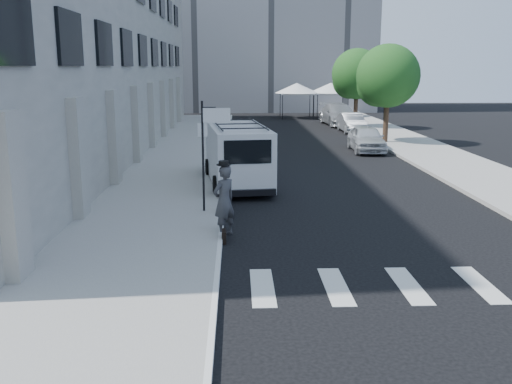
{
  "coord_description": "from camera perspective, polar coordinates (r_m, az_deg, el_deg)",
  "views": [
    {
      "loc": [
        -1.54,
        -14.62,
        4.69
      ],
      "look_at": [
        -1.01,
        0.72,
        1.3
      ],
      "focal_mm": 40.0,
      "sensor_mm": 36.0,
      "label": 1
    }
  ],
  "objects": [
    {
      "name": "parked_car_c",
      "position": [
        47.17,
        8.29,
        7.67
      ],
      "size": [
        2.79,
        6.04,
        1.71
      ],
      "primitive_type": "imported",
      "rotation": [
        0.0,
        0.0,
        0.07
      ],
      "color": "#979B9F",
      "rests_on": "ground"
    },
    {
      "name": "ground",
      "position": [
        15.43,
        3.87,
        -5.27
      ],
      "size": [
        120.0,
        120.0,
        0.0
      ],
      "primitive_type": "plane",
      "color": "black",
      "rests_on": "ground"
    },
    {
      "name": "tent_left",
      "position": [
        52.95,
        4.1,
        10.29
      ],
      "size": [
        4.0,
        4.0,
        3.2
      ],
      "color": "black",
      "rests_on": "ground"
    },
    {
      "name": "tree_near",
      "position": [
        35.94,
        12.83,
        11.02
      ],
      "size": [
        3.8,
        3.83,
        6.03
      ],
      "color": "black",
      "rests_on": "ground"
    },
    {
      "name": "businessman",
      "position": [
        15.95,
        -3.21,
        -0.89
      ],
      "size": [
        0.87,
        0.86,
        2.03
      ],
      "primitive_type": "imported",
      "rotation": [
        0.0,
        0.0,
        3.9
      ],
      "color": "#3C3B3E",
      "rests_on": "ground"
    },
    {
      "name": "tent_right",
      "position": [
        53.87,
        7.48,
        10.26
      ],
      "size": [
        4.0,
        4.0,
        3.2
      ],
      "color": "black",
      "rests_on": "ground"
    },
    {
      "name": "sign_pole",
      "position": [
        17.96,
        -4.61,
        5.9
      ],
      "size": [
        1.03,
        0.07,
        3.5
      ],
      "color": "black",
      "rests_on": "sidewalk_left"
    },
    {
      "name": "briefcase",
      "position": [
        15.55,
        -3.22,
        -4.46
      ],
      "size": [
        0.13,
        0.44,
        0.34
      ],
      "primitive_type": "cube",
      "rotation": [
        0.0,
        0.0,
        0.02
      ],
      "color": "black",
      "rests_on": "ground"
    },
    {
      "name": "building_left",
      "position": [
        34.13,
        -19.54,
        13.97
      ],
      "size": [
        10.0,
        44.0,
        12.0
      ],
      "primitive_type": "cube",
      "color": "gray",
      "rests_on": "ground"
    },
    {
      "name": "suitcase",
      "position": [
        18.17,
        -3.05,
        -1.58
      ],
      "size": [
        0.38,
        0.45,
        1.08
      ],
      "rotation": [
        0.0,
        0.0,
        -0.41
      ],
      "color": "black",
      "rests_on": "ground"
    },
    {
      "name": "sidewalk_right",
      "position": [
        36.48,
        14.89,
        4.78
      ],
      "size": [
        4.0,
        56.0,
        0.15
      ],
      "primitive_type": "cube",
      "color": "gray",
      "rests_on": "ground"
    },
    {
      "name": "cargo_van",
      "position": [
        22.92,
        -1.92,
        3.79
      ],
      "size": [
        2.84,
        6.58,
        2.39
      ],
      "rotation": [
        0.0,
        0.0,
        0.12
      ],
      "color": "silver",
      "rests_on": "ground"
    },
    {
      "name": "parked_car_a",
      "position": [
        32.66,
        10.99,
        5.27
      ],
      "size": [
        1.88,
        4.35,
        1.46
      ],
      "primitive_type": "imported",
      "rotation": [
        0.0,
        0.0,
        -0.04
      ],
      "color": "#B5B9BD",
      "rests_on": "ground"
    },
    {
      "name": "parked_car_b",
      "position": [
        42.08,
        9.54,
        6.85
      ],
      "size": [
        1.52,
        4.27,
        1.4
      ],
      "primitive_type": "imported",
      "rotation": [
        0.0,
        0.0,
        0.01
      ],
      "color": "slate",
      "rests_on": "ground"
    },
    {
      "name": "sidewalk_left",
      "position": [
        31.09,
        -6.97,
        3.83
      ],
      "size": [
        4.5,
        48.0,
        0.15
      ],
      "primitive_type": "cube",
      "color": "gray",
      "rests_on": "ground"
    },
    {
      "name": "tree_far",
      "position": [
        44.7,
        9.89,
        11.37
      ],
      "size": [
        3.8,
        3.83,
        6.03
      ],
      "color": "black",
      "rests_on": "ground"
    }
  ]
}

